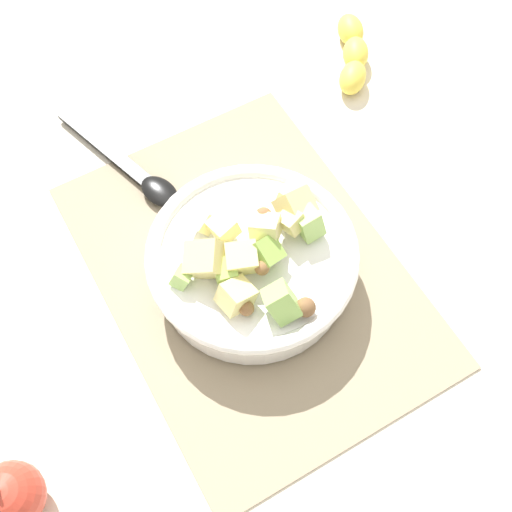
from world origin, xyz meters
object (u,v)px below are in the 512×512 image
at_px(salad_bowl, 256,259).
at_px(whole_apple, 10,496).
at_px(banana_whole, 353,53).
at_px(serving_spoon, 135,172).

distance_m(salad_bowl, whole_apple, 0.35).
bearing_deg(banana_whole, whole_apple, -61.83).
distance_m(whole_apple, banana_whole, 0.70).
relative_size(serving_spoon, whole_apple, 2.72).
xyz_separation_m(salad_bowl, serving_spoon, (-0.20, -0.06, -0.03)).
height_order(serving_spoon, banana_whole, banana_whole).
relative_size(salad_bowl, serving_spoon, 1.10).
height_order(salad_bowl, serving_spoon, salad_bowl).
xyz_separation_m(salad_bowl, whole_apple, (0.10, -0.33, -0.01)).
bearing_deg(banana_whole, salad_bowl, -51.53).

